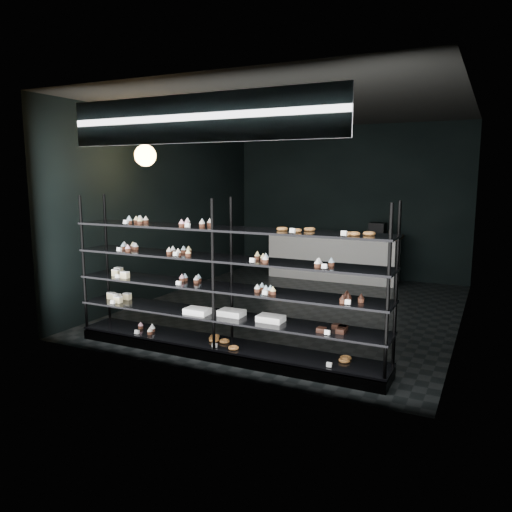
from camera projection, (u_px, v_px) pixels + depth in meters
name	position (u px, v px, depth m)	size (l,w,h in m)	color
room	(298.00, 211.00, 7.97)	(5.01, 6.01, 3.20)	black
display_shelf	(221.00, 305.00, 5.95)	(4.00, 0.50, 1.91)	black
signage	(197.00, 118.00, 5.18)	(3.30, 0.05, 0.50)	#0D1442
pendant_lamp	(145.00, 155.00, 7.29)	(0.31, 0.31, 0.89)	black
service_counter	(333.00, 256.00, 10.43)	(2.77, 0.65, 1.23)	silver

